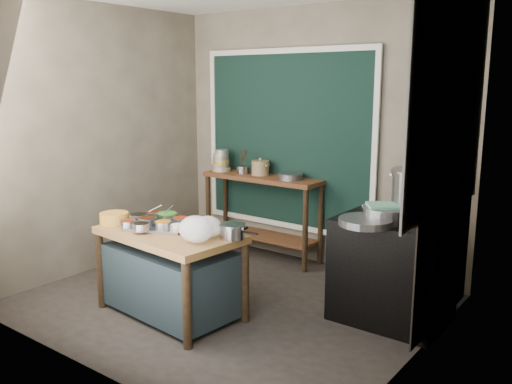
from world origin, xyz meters
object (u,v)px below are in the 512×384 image
Objects in this scene: saucepan at (232,231)px; stove_block at (392,272)px; prep_table at (170,273)px; condiment_tray at (159,227)px; yellow_basin at (114,218)px; stock_pot at (422,195)px; steamer at (386,214)px; back_counter at (262,216)px; utensil_cup at (243,170)px; ceramic_crock at (260,169)px.

stove_block is at bearing 36.76° from saucepan.
saucepan is at bearing 20.56° from prep_table.
yellow_basin is (-0.43, -0.13, 0.04)m from condiment_tray.
stock_pot is 0.36m from steamer.
stock_pot is at bearing 44.27° from stove_block.
stock_pot reaches higher than back_counter.
stove_block is at bearing 73.56° from steamer.
condiment_tray is 0.46m from yellow_basin.
ceramic_crock is at bearing 10.43° from utensil_cup.
utensil_cup is (-0.59, 1.77, 0.62)m from prep_table.
prep_table is at bearing -148.80° from steamer.
steamer reaches higher than saucepan.
stove_block is at bearing 38.79° from prep_table.
stove_block is 2.47m from yellow_basin.
saucepan is 1.03× the size of ceramic_crock.
saucepan is at bearing -54.18° from utensil_cup.
back_counter is 1.88m from saucepan.
ceramic_crock reaches higher than prep_table.
steamer is (2.12, 1.04, 0.14)m from yellow_basin.
utensil_cup reaches higher than steamer.
back_counter is 1.93m from yellow_basin.
prep_table is at bearing -169.33° from saucepan.
ceramic_crock is at bearing 148.22° from back_counter.
steamer is at bearing -21.33° from utensil_cup.
prep_table is at bearing -145.22° from stock_pot.
back_counter is 2.22m from stock_pot.
prep_table is 2.38× the size of stock_pot.
condiment_tray is at bearing 16.81° from yellow_basin.
utensil_cup is at bearing -169.57° from ceramic_crock.
steamer is (-0.03, -0.12, 0.52)m from stove_block.
stove_block is 4.19× the size of ceramic_crock.
prep_table is 5.81× the size of ceramic_crock.
stove_block is 6.17× the size of utensil_cup.
stove_block is 2.35× the size of steamer.
stock_pot reaches higher than saucepan.
condiment_tray is 1.82m from utensil_cup.
stock_pot is at bearing -16.02° from ceramic_crock.
yellow_basin is (-0.25, -1.89, 0.32)m from back_counter.
back_counter is at bearing 155.60° from steamer.
saucepan is (-1.01, -0.89, 0.39)m from stove_block.
utensil_cup is (-2.17, 0.72, 0.57)m from stove_block.
stock_pot is (2.10, -0.60, 0.06)m from ceramic_crock.
back_counter is (-0.33, 1.78, 0.10)m from prep_table.
yellow_basin is at bearing -151.71° from stove_block.
steamer is (1.54, 0.93, 0.57)m from prep_table.
ceramic_crock reaches higher than back_counter.
prep_table is 8.57× the size of utensil_cup.
utensil_cup reaches higher than condiment_tray.
steamer reaches higher than stove_block.
steamer is (1.91, -0.87, -0.08)m from ceramic_crock.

